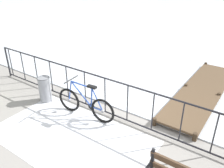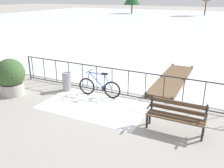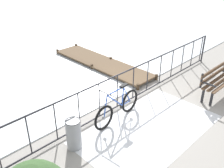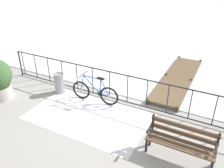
{
  "view_description": "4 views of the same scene",
  "coord_description": "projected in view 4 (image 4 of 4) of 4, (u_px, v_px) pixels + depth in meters",
  "views": [
    {
      "loc": [
        2.77,
        -4.13,
        3.51
      ],
      "look_at": [
        -0.33,
        0.31,
        0.76
      ],
      "focal_mm": 37.66,
      "sensor_mm": 36.0,
      "label": 1
    },
    {
      "loc": [
        3.46,
        -7.71,
        3.62
      ],
      "look_at": [
        -0.23,
        -0.21,
        0.52
      ],
      "focal_mm": 38.46,
      "sensor_mm": 36.0,
      "label": 2
    },
    {
      "loc": [
        -4.77,
        -4.23,
        4.03
      ],
      "look_at": [
        -0.25,
        0.29,
        0.65
      ],
      "focal_mm": 41.48,
      "sensor_mm": 36.0,
      "label": 3
    },
    {
      "loc": [
        2.95,
        -6.04,
        4.21
      ],
      "look_at": [
        -0.21,
        -0.05,
        0.64
      ],
      "focal_mm": 37.13,
      "sensor_mm": 36.0,
      "label": 4
    }
  ],
  "objects": [
    {
      "name": "ground_plane",
      "position": [
        118.0,
        101.0,
        7.91
      ],
      "size": [
        160.0,
        160.0,
        0.0
      ],
      "primitive_type": "plane",
      "color": "#9E9991"
    },
    {
      "name": "bicycle_near_railing",
      "position": [
        95.0,
        92.0,
        7.74
      ],
      "size": [
        1.71,
        0.52,
        0.97
      ],
      "color": "black",
      "rests_on": "ground"
    },
    {
      "name": "trash_bin",
      "position": [
        59.0,
        83.0,
        8.3
      ],
      "size": [
        0.35,
        0.35,
        0.73
      ],
      "color": "gray",
      "rests_on": "ground"
    },
    {
      "name": "snow_patch",
      "position": [
        88.0,
        116.0,
        7.15
      ],
      "size": [
        3.65,
        2.14,
        0.01
      ],
      "primitive_type": "cube",
      "color": "white",
      "rests_on": "ground"
    },
    {
      "name": "railing_fence",
      "position": [
        118.0,
        87.0,
        7.65
      ],
      "size": [
        9.06,
        0.06,
        1.07
      ],
      "color": "#232328",
      "rests_on": "ground"
    },
    {
      "name": "wooden_dock",
      "position": [
        178.0,
        78.0,
        9.24
      ],
      "size": [
        1.1,
        4.55,
        0.2
      ],
      "color": "brown",
      "rests_on": "ground"
    },
    {
      "name": "park_bench",
      "position": [
        181.0,
        140.0,
        5.45
      ],
      "size": [
        1.6,
        0.48,
        0.89
      ],
      "color": "brown",
      "rests_on": "ground"
    }
  ]
}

